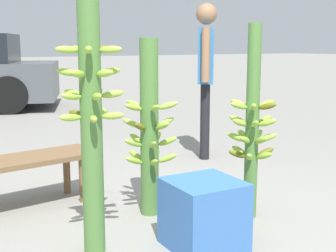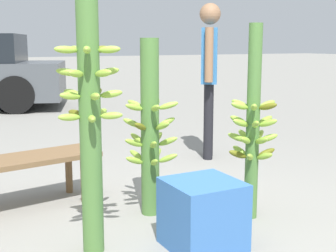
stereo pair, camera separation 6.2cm
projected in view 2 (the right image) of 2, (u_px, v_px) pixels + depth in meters
name	position (u px, v px, depth m)	size (l,w,h in m)	color
ground_plane	(176.00, 237.00, 3.12)	(80.00, 80.00, 0.00)	gray
banana_stalk_left	(90.00, 116.00, 2.77)	(0.40, 0.40, 1.63)	#4C7A38
banana_stalk_center	(150.00, 129.00, 3.44)	(0.43, 0.42, 1.31)	#4C7A38
banana_stalk_right	(253.00, 125.00, 3.36)	(0.37, 0.37, 1.41)	#4C7A38
vendor_person	(209.00, 65.00, 5.10)	(0.38, 0.51, 1.70)	black
produce_crate	(203.00, 214.00, 2.93)	(0.43, 0.43, 0.43)	#386BB2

